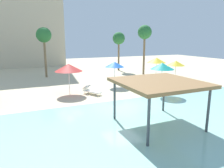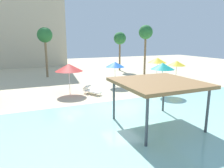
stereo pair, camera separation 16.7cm
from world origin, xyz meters
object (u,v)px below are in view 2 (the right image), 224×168
(shade_pavilion, at_px, (158,84))
(beach_umbrella_yellow_2, at_px, (177,63))
(palm_tree_1, at_px, (120,39))
(beach_umbrella_teal_1, at_px, (163,66))
(palm_tree_2, at_px, (45,36))
(beach_umbrella_red_5, at_px, (69,67))
(lounge_chair_0, at_px, (91,90))
(beach_umbrella_blue_4, at_px, (115,64))
(palm_tree_0, at_px, (146,33))
(lounge_chair_3, at_px, (173,84))
(beach_umbrella_yellow_3, at_px, (157,60))

(shade_pavilion, xyz_separation_m, beach_umbrella_yellow_2, (8.93, 9.01, -0.20))
(palm_tree_1, bearing_deg, beach_umbrella_teal_1, -101.09)
(palm_tree_2, bearing_deg, shade_pavilion, -78.16)
(beach_umbrella_red_5, xyz_separation_m, palm_tree_2, (-0.93, 9.56, 2.85))
(shade_pavilion, height_order, palm_tree_1, palm_tree_1)
(palm_tree_1, height_order, palm_tree_2, palm_tree_2)
(lounge_chair_0, height_order, palm_tree_2, palm_tree_2)
(beach_umbrella_yellow_2, relative_size, beach_umbrella_blue_4, 0.98)
(shade_pavilion, distance_m, lounge_chair_0, 8.58)
(palm_tree_0, bearing_deg, lounge_chair_3, -101.11)
(palm_tree_1, relative_size, palm_tree_2, 0.94)
(beach_umbrella_red_5, xyz_separation_m, lounge_chair_3, (10.37, -1.63, -2.05))
(shade_pavilion, bearing_deg, beach_umbrella_teal_1, 51.37)
(lounge_chair_0, height_order, lounge_chair_3, same)
(beach_umbrella_blue_4, bearing_deg, beach_umbrella_yellow_3, 10.96)
(beach_umbrella_blue_4, height_order, palm_tree_0, palm_tree_0)
(beach_umbrella_yellow_2, xyz_separation_m, beach_umbrella_yellow_3, (-0.81, 2.51, 0.14))
(beach_umbrella_yellow_3, relative_size, palm_tree_0, 0.40)
(beach_umbrella_teal_1, xyz_separation_m, palm_tree_1, (2.93, 14.94, 2.31))
(beach_umbrella_teal_1, height_order, lounge_chair_0, beach_umbrella_teal_1)
(beach_umbrella_yellow_2, xyz_separation_m, beach_umbrella_blue_4, (-6.89, 1.34, 0.04))
(lounge_chair_0, bearing_deg, beach_umbrella_teal_1, 37.95)
(shade_pavilion, relative_size, palm_tree_2, 0.69)
(palm_tree_0, bearing_deg, beach_umbrella_blue_4, -142.58)
(lounge_chair_3, xyz_separation_m, palm_tree_2, (-11.30, 11.18, 4.90))
(beach_umbrella_yellow_3, xyz_separation_m, beach_umbrella_blue_4, (-6.08, -1.18, -0.10))
(beach_umbrella_teal_1, distance_m, beach_umbrella_yellow_3, 7.02)
(beach_umbrella_blue_4, bearing_deg, lounge_chair_0, -147.28)
(shade_pavilion, height_order, lounge_chair_0, shade_pavilion)
(beach_umbrella_blue_4, relative_size, palm_tree_2, 0.41)
(lounge_chair_0, bearing_deg, shade_pavilion, -18.17)
(lounge_chair_3, height_order, palm_tree_0, palm_tree_0)
(palm_tree_1, bearing_deg, shade_pavilion, -109.76)
(beach_umbrella_red_5, xyz_separation_m, palm_tree_1, (10.36, 11.30, 2.49))
(beach_umbrella_teal_1, distance_m, palm_tree_2, 15.86)
(lounge_chair_0, distance_m, palm_tree_1, 15.68)
(beach_umbrella_yellow_3, height_order, lounge_chair_0, beach_umbrella_yellow_3)
(beach_umbrella_yellow_3, height_order, lounge_chair_3, beach_umbrella_yellow_3)
(beach_umbrella_yellow_2, xyz_separation_m, lounge_chair_3, (-1.56, -1.44, -1.92))
(shade_pavilion, distance_m, palm_tree_1, 21.91)
(beach_umbrella_yellow_3, xyz_separation_m, palm_tree_2, (-12.05, 7.23, 2.84))
(beach_umbrella_yellow_3, bearing_deg, lounge_chair_3, -100.74)
(shade_pavilion, bearing_deg, beach_umbrella_blue_4, 78.86)
(beach_umbrella_teal_1, distance_m, lounge_chair_3, 4.20)
(shade_pavilion, bearing_deg, palm_tree_2, 101.84)
(lounge_chair_3, bearing_deg, beach_umbrella_red_5, -107.86)
(palm_tree_2, bearing_deg, beach_umbrella_yellow_2, -37.15)
(beach_umbrella_teal_1, height_order, beach_umbrella_red_5, beach_umbrella_teal_1)
(beach_umbrella_yellow_2, xyz_separation_m, palm_tree_1, (-1.57, 11.48, 2.62))
(beach_umbrella_yellow_2, height_order, palm_tree_2, palm_tree_2)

